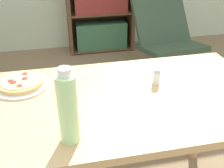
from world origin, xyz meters
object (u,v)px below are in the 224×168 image
at_px(salt_shaker, 156,77).
at_px(lounge_chair_far, 165,49).
at_px(pizza_on_plate, 21,83).
at_px(drink_bottle, 68,109).

distance_m(salt_shaker, lounge_chair_far, 1.67).
relative_size(pizza_on_plate, salt_shaker, 3.34).
relative_size(salt_shaker, lounge_chair_far, 0.09).
xyz_separation_m(pizza_on_plate, drink_bottle, (0.20, -0.43, 0.12)).
bearing_deg(lounge_chair_far, pizza_on_plate, -141.00).
bearing_deg(pizza_on_plate, drink_bottle, -65.17).
bearing_deg(lounge_chair_far, salt_shaker, -121.49).
distance_m(pizza_on_plate, lounge_chair_far, 1.92).
height_order(drink_bottle, lounge_chair_far, drink_bottle).
xyz_separation_m(salt_shaker, lounge_chair_far, (0.66, 1.44, -0.52)).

